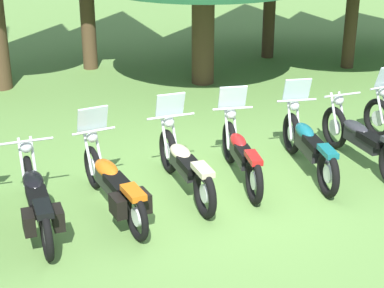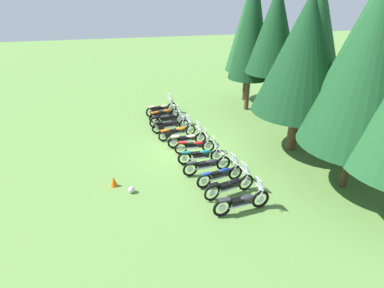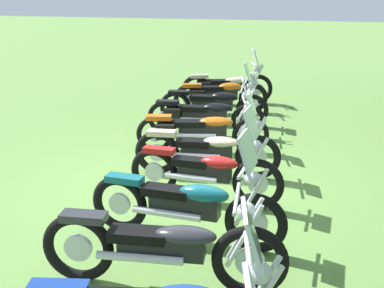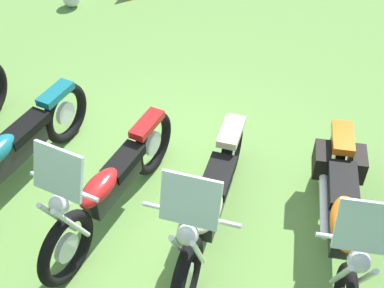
{
  "view_description": "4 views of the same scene",
  "coord_description": "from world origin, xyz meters",
  "px_view_note": "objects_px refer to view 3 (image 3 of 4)",
  "views": [
    {
      "loc": [
        -2.24,
        -8.24,
        4.29
      ],
      "look_at": [
        -0.31,
        0.47,
        0.59
      ],
      "focal_mm": 59.33,
      "sensor_mm": 36.0,
      "label": 1
    },
    {
      "loc": [
        15.43,
        -3.26,
        8.18
      ],
      "look_at": [
        0.43,
        0.1,
        0.56
      ],
      "focal_mm": 30.91,
      "sensor_mm": 36.0,
      "label": 2
    },
    {
      "loc": [
        6.35,
        1.76,
        2.79
      ],
      "look_at": [
        0.58,
        0.12,
        0.87
      ],
      "focal_mm": 45.34,
      "sensor_mm": 36.0,
      "label": 3
    },
    {
      "loc": [
        -1.57,
        2.8,
        3.84
      ],
      "look_at": [
        -0.25,
        -0.07,
        0.93
      ],
      "focal_mm": 46.35,
      "sensor_mm": 36.0,
      "label": 4
    }
  ],
  "objects_px": {
    "motorcycle_1": "(219,95)",
    "motorcycle_4": "(201,128)",
    "motorcycle_2": "(215,103)",
    "motorcycle_5": "(209,149)",
    "motorcycle_0": "(226,86)",
    "motorcycle_3": "(203,114)",
    "motorcycle_7": "(188,204)",
    "motorcycle_8": "(163,247)",
    "motorcycle_6": "(207,171)"
  },
  "relations": [
    {
      "from": "motorcycle_1",
      "to": "motorcycle_4",
      "type": "bearing_deg",
      "value": -103.12
    },
    {
      "from": "motorcycle_2",
      "to": "motorcycle_5",
      "type": "height_order",
      "value": "motorcycle_5"
    },
    {
      "from": "motorcycle_0",
      "to": "motorcycle_4",
      "type": "height_order",
      "value": "motorcycle_0"
    },
    {
      "from": "motorcycle_0",
      "to": "motorcycle_4",
      "type": "xyz_separation_m",
      "value": [
        3.87,
        0.37,
        -0.02
      ]
    },
    {
      "from": "motorcycle_3",
      "to": "motorcycle_4",
      "type": "distance_m",
      "value": 1.06
    },
    {
      "from": "motorcycle_2",
      "to": "motorcycle_7",
      "type": "relative_size",
      "value": 1.0
    },
    {
      "from": "motorcycle_5",
      "to": "motorcycle_8",
      "type": "distance_m",
      "value": 3.01
    },
    {
      "from": "motorcycle_2",
      "to": "motorcycle_8",
      "type": "distance_m",
      "value": 6.04
    },
    {
      "from": "motorcycle_2",
      "to": "motorcycle_3",
      "type": "xyz_separation_m",
      "value": [
        0.87,
        -0.04,
        -0.03
      ]
    },
    {
      "from": "motorcycle_3",
      "to": "motorcycle_7",
      "type": "distance_m",
      "value": 4.26
    },
    {
      "from": "motorcycle_1",
      "to": "motorcycle_6",
      "type": "bearing_deg",
      "value": -98.53
    },
    {
      "from": "motorcycle_6",
      "to": "motorcycle_7",
      "type": "xyz_separation_m",
      "value": [
        1.12,
        0.06,
        0.01
      ]
    },
    {
      "from": "motorcycle_2",
      "to": "motorcycle_3",
      "type": "distance_m",
      "value": 0.87
    },
    {
      "from": "motorcycle_4",
      "to": "motorcycle_8",
      "type": "xyz_separation_m",
      "value": [
        4.08,
        0.72,
        -0.0
      ]
    },
    {
      "from": "motorcycle_3",
      "to": "motorcycle_1",
      "type": "bearing_deg",
      "value": 85.11
    },
    {
      "from": "motorcycle_1",
      "to": "motorcycle_7",
      "type": "bearing_deg",
      "value": -99.96
    },
    {
      "from": "motorcycle_3",
      "to": "motorcycle_4",
      "type": "xyz_separation_m",
      "value": [
        1.03,
        0.23,
        0.01
      ]
    },
    {
      "from": "motorcycle_0",
      "to": "motorcycle_6",
      "type": "distance_m",
      "value": 5.96
    },
    {
      "from": "motorcycle_1",
      "to": "motorcycle_6",
      "type": "xyz_separation_m",
      "value": [
        4.9,
        0.94,
        0.01
      ]
    },
    {
      "from": "motorcycle_1",
      "to": "motorcycle_3",
      "type": "relative_size",
      "value": 0.91
    },
    {
      "from": "motorcycle_2",
      "to": "motorcycle_5",
      "type": "bearing_deg",
      "value": -84.24
    },
    {
      "from": "motorcycle_5",
      "to": "motorcycle_8",
      "type": "relative_size",
      "value": 0.94
    },
    {
      "from": "motorcycle_3",
      "to": "motorcycle_7",
      "type": "xyz_separation_m",
      "value": [
        4.16,
        0.91,
        0.03
      ]
    },
    {
      "from": "motorcycle_5",
      "to": "motorcycle_6",
      "type": "distance_m",
      "value": 0.94
    },
    {
      "from": "motorcycle_0",
      "to": "motorcycle_5",
      "type": "relative_size",
      "value": 0.98
    },
    {
      "from": "motorcycle_5",
      "to": "motorcycle_7",
      "type": "relative_size",
      "value": 0.96
    },
    {
      "from": "motorcycle_0",
      "to": "motorcycle_2",
      "type": "bearing_deg",
      "value": -104.58
    },
    {
      "from": "motorcycle_0",
      "to": "motorcycle_1",
      "type": "distance_m",
      "value": 0.98
    },
    {
      "from": "motorcycle_3",
      "to": "motorcycle_8",
      "type": "xyz_separation_m",
      "value": [
        5.11,
        0.95,
        0.01
      ]
    },
    {
      "from": "motorcycle_4",
      "to": "motorcycle_5",
      "type": "bearing_deg",
      "value": -83.52
    },
    {
      "from": "motorcycle_2",
      "to": "motorcycle_7",
      "type": "height_order",
      "value": "motorcycle_7"
    },
    {
      "from": "motorcycle_8",
      "to": "motorcycle_5",
      "type": "bearing_deg",
      "value": 88.38
    },
    {
      "from": "motorcycle_1",
      "to": "motorcycle_5",
      "type": "relative_size",
      "value": 0.94
    },
    {
      "from": "motorcycle_5",
      "to": "motorcycle_6",
      "type": "bearing_deg",
      "value": -85.45
    },
    {
      "from": "motorcycle_2",
      "to": "motorcycle_8",
      "type": "relative_size",
      "value": 0.98
    },
    {
      "from": "motorcycle_0",
      "to": "motorcycle_6",
      "type": "xyz_separation_m",
      "value": [
        5.88,
        0.99,
        -0.02
      ]
    },
    {
      "from": "motorcycle_2",
      "to": "motorcycle_6",
      "type": "distance_m",
      "value": 3.99
    },
    {
      "from": "motorcycle_0",
      "to": "motorcycle_3",
      "type": "distance_m",
      "value": 2.84
    },
    {
      "from": "motorcycle_5",
      "to": "motorcycle_6",
      "type": "relative_size",
      "value": 1.05
    },
    {
      "from": "motorcycle_4",
      "to": "motorcycle_7",
      "type": "xyz_separation_m",
      "value": [
        3.13,
        0.68,
        0.02
      ]
    },
    {
      "from": "motorcycle_2",
      "to": "motorcycle_8",
      "type": "xyz_separation_m",
      "value": [
        5.98,
        0.91,
        -0.02
      ]
    },
    {
      "from": "motorcycle_3",
      "to": "motorcycle_6",
      "type": "xyz_separation_m",
      "value": [
        3.04,
        0.85,
        0.01
      ]
    },
    {
      "from": "motorcycle_2",
      "to": "motorcycle_8",
      "type": "bearing_deg",
      "value": -87.11
    },
    {
      "from": "motorcycle_4",
      "to": "motorcycle_2",
      "type": "bearing_deg",
      "value": 81.09
    },
    {
      "from": "motorcycle_3",
      "to": "motorcycle_5",
      "type": "relative_size",
      "value": 1.04
    },
    {
      "from": "motorcycle_4",
      "to": "motorcycle_8",
      "type": "height_order",
      "value": "motorcycle_4"
    },
    {
      "from": "motorcycle_2",
      "to": "motorcycle_7",
      "type": "xyz_separation_m",
      "value": [
        5.03,
        0.87,
        -0.0
      ]
    },
    {
      "from": "motorcycle_1",
      "to": "motorcycle_4",
      "type": "height_order",
      "value": "motorcycle_4"
    },
    {
      "from": "motorcycle_4",
      "to": "motorcycle_7",
      "type": "bearing_deg",
      "value": -92.3
    },
    {
      "from": "motorcycle_8",
      "to": "motorcycle_2",
      "type": "bearing_deg",
      "value": 91.29
    }
  ]
}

